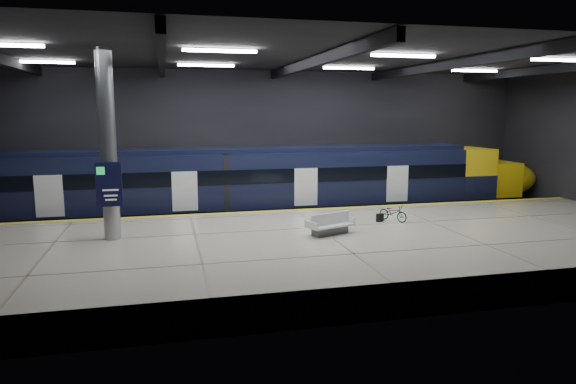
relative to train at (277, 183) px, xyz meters
name	(u,v)px	position (x,y,z in m)	size (l,w,h in m)	color
ground	(312,247)	(0.36, -5.50, -2.06)	(30.00, 30.00, 0.00)	black
room_shell	(313,113)	(0.35, -5.49, 3.66)	(30.10, 16.10, 8.05)	black
platform	(330,250)	(0.36, -8.00, -1.51)	(30.00, 11.00, 1.10)	beige
safety_strip	(296,210)	(0.36, -2.75, -0.95)	(30.00, 0.40, 0.01)	gold
rails	(283,219)	(0.36, 0.00, -1.98)	(30.00, 1.52, 0.16)	gray
train	(277,183)	(0.00, 0.00, 0.00)	(29.40, 2.84, 3.79)	black
bench	(330,227)	(0.43, -7.71, -0.67)	(2.04, 1.40, 0.83)	#595B60
bicycle	(393,213)	(3.81, -6.06, -0.59)	(0.48, 1.39, 0.73)	#99999E
pannier_bag	(380,218)	(3.21, -6.06, -0.78)	(0.30, 0.18, 0.35)	black
info_column	(108,148)	(-7.64, -6.52, 2.40)	(0.90, 0.78, 6.90)	#9EA0A5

